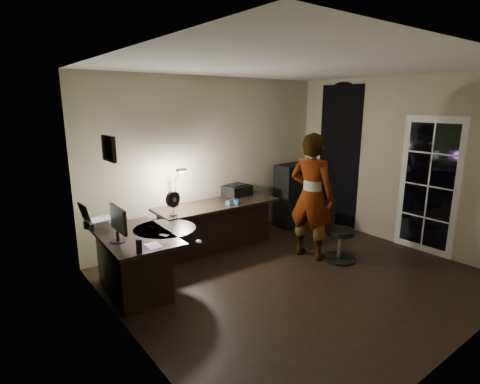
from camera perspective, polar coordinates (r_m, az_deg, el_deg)
floor at (r=5.22m, az=8.57°, el=-12.74°), size 4.50×4.00×0.01m
ceiling at (r=4.71m, az=9.77°, el=18.40°), size 4.50×4.00×0.01m
wall_back at (r=6.30m, az=-4.22°, el=4.89°), size 4.50×0.01×2.70m
wall_front at (r=3.74m, az=31.97°, el=-3.10°), size 4.50×0.01×2.70m
wall_left at (r=3.54m, az=-16.96°, el=-2.45°), size 0.01×4.00×2.70m
wall_right at (r=6.58m, az=22.83°, el=4.24°), size 0.01×4.00×2.70m
green_wall_overlay at (r=3.54m, az=-16.74°, el=-2.41°), size 0.00×4.00×2.70m
arched_doorway at (r=7.21m, az=14.81°, el=5.16°), size 0.01×0.90×2.60m
french_door at (r=6.37m, az=26.76°, el=0.82°), size 0.02×0.92×2.10m
framed_picture at (r=3.87m, az=-19.37°, el=6.27°), size 0.04×0.30×0.25m
desk_left at (r=4.84m, az=-15.43°, el=-10.39°), size 0.84×1.31×0.74m
desk_right at (r=5.99m, az=-3.40°, el=-5.18°), size 2.01×0.76×0.75m
cabinet at (r=7.18m, az=8.34°, el=-0.37°), size 0.80×0.43×1.17m
laptop_stand at (r=5.13m, az=-21.07°, el=-4.58°), size 0.29×0.27×0.10m
laptop at (r=5.09m, az=-20.79°, el=-2.73°), size 0.37×0.35×0.24m
monitor at (r=4.50m, az=-18.19°, el=-5.45°), size 0.10×0.45×0.30m
mouse at (r=4.32m, az=-6.31°, el=-7.50°), size 0.07×0.10×0.03m
phone at (r=4.61m, az=-11.54°, el=-6.50°), size 0.10×0.13×0.01m
pen at (r=4.95m, az=-13.44°, el=-5.18°), size 0.06×0.12×0.01m
speaker at (r=4.11m, az=-15.13°, el=-8.01°), size 0.07×0.07×0.17m
notepad at (r=4.31m, az=-13.03°, el=-8.00°), size 0.16×0.22×0.01m
desk_fan at (r=5.29m, az=-10.20°, el=-1.72°), size 0.25×0.18×0.34m
headphones at (r=5.78m, az=-1.17°, el=-1.48°), size 0.23×0.16×0.10m
printer at (r=6.36m, az=-0.43°, el=0.35°), size 0.46×0.37×0.19m
desk_lamp at (r=5.78m, az=-9.86°, el=1.04°), size 0.17×0.30×0.63m
office_chair at (r=5.71m, az=15.03°, el=-5.81°), size 0.59×0.59×0.89m
person at (r=5.60m, az=10.85°, el=-0.69°), size 0.60×0.76×1.88m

